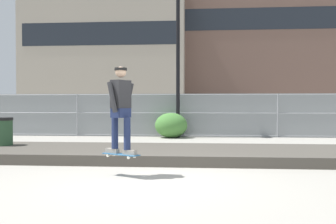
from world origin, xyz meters
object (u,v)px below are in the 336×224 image
object	(u,v)px
trash_bin	(2,136)
skater	(121,105)
street_lamp	(178,31)
shrub_left	(171,125)
skateboard	(121,154)
parked_car_near	(133,115)

from	to	relation	value
trash_bin	skater	bearing A→B (deg)	-35.91
street_lamp	shrub_left	world-z (taller)	street_lamp
skateboard	trash_bin	distance (m)	4.91
parked_car_near	shrub_left	bearing A→B (deg)	-53.76
street_lamp	parked_car_near	bearing A→B (deg)	130.78
parked_car_near	shrub_left	xyz separation A→B (m)	(2.14, -2.92, -0.32)
parked_car_near	skater	bearing A→B (deg)	-81.07
skateboard	parked_car_near	size ratio (longest dim) A/B	0.18
street_lamp	trash_bin	distance (m)	8.21
skateboard	shrub_left	xyz separation A→B (m)	(0.38, 8.29, 0.09)
skater	parked_car_near	bearing A→B (deg)	98.93
skater	street_lamp	world-z (taller)	street_lamp
skater	shrub_left	world-z (taller)	skater
parked_car_near	trash_bin	world-z (taller)	parked_car_near
skateboard	parked_car_near	bearing A→B (deg)	98.93
skater	street_lamp	bearing A→B (deg)	85.55
street_lamp	parked_car_near	distance (m)	5.16
street_lamp	shrub_left	size ratio (longest dim) A/B	5.33
skater	shrub_left	bearing A→B (deg)	87.41
skateboard	street_lamp	size ratio (longest dim) A/B	0.11
shrub_left	skateboard	bearing A→B (deg)	-92.59
street_lamp	trash_bin	size ratio (longest dim) A/B	6.97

